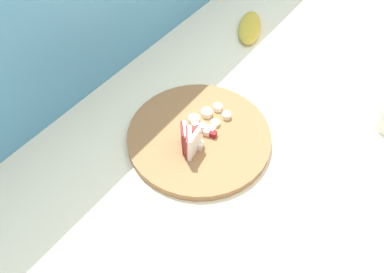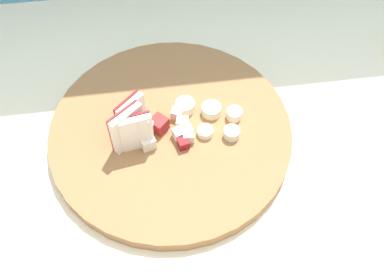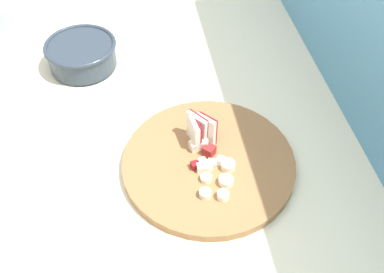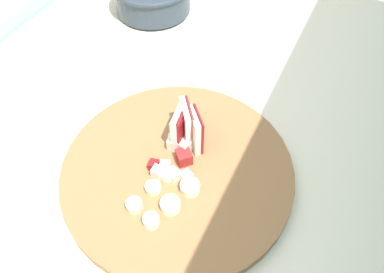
% 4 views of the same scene
% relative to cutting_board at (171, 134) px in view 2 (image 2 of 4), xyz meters
% --- Properties ---
extents(tile_backsplash, '(2.40, 0.04, 1.50)m').
position_rel_cutting_board_xyz_m(tile_backsplash, '(0.08, 0.35, -0.17)').
color(tile_backsplash, '#4C8EB2').
rests_on(tile_backsplash, ground).
extents(cutting_board, '(0.35, 0.35, 0.02)m').
position_rel_cutting_board_xyz_m(cutting_board, '(0.00, 0.00, 0.00)').
color(cutting_board, olive).
rests_on(cutting_board, tiled_countertop).
extents(apple_wedge_fan, '(0.06, 0.06, 0.07)m').
position_rel_cutting_board_xyz_m(apple_wedge_fan, '(-0.05, -0.01, 0.04)').
color(apple_wedge_fan, maroon).
rests_on(apple_wedge_fan, cutting_board).
extents(apple_dice_pile, '(0.08, 0.07, 0.02)m').
position_rel_cutting_board_xyz_m(apple_dice_pile, '(-0.01, -0.01, 0.02)').
color(apple_dice_pile, maroon).
rests_on(apple_dice_pile, cutting_board).
extents(banana_slice_rows, '(0.10, 0.08, 0.01)m').
position_rel_cutting_board_xyz_m(banana_slice_rows, '(0.05, 0.01, 0.02)').
color(banana_slice_rows, white).
rests_on(banana_slice_rows, cutting_board).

